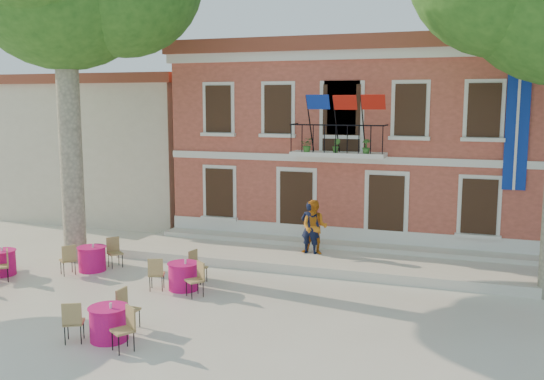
{
  "coord_description": "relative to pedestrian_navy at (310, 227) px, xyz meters",
  "views": [
    {
      "loc": [
        6.6,
        -14.5,
        5.29
      ],
      "look_at": [
        0.34,
        3.5,
        2.48
      ],
      "focal_mm": 40.0,
      "sensor_mm": 36.0,
      "label": 1
    }
  ],
  "objects": [
    {
      "name": "cafe_table_3",
      "position": [
        -6.19,
        -3.26,
        -0.75
      ],
      "size": [
        1.49,
        1.78,
        0.95
      ],
      "color": "#E81564",
      "rests_on": "ground"
    },
    {
      "name": "ground",
      "position": [
        -1.38,
        -4.35,
        -1.17
      ],
      "size": [
        90.0,
        90.0,
        0.0
      ],
      "primitive_type": "plane",
      "color": "beige",
      "rests_on": "ground"
    },
    {
      "name": "pedestrian_orange",
      "position": [
        0.16,
        -0.05,
        0.03
      ],
      "size": [
        0.88,
        0.69,
        1.79
      ],
      "primitive_type": "imported",
      "rotation": [
        0.0,
        0.0,
        0.01
      ],
      "color": "orange",
      "rests_on": "terrace"
    },
    {
      "name": "cafe_table_1",
      "position": [
        -2.45,
        -7.87,
        -0.74
      ],
      "size": [
        1.87,
        1.67,
        0.95
      ],
      "color": "#E81564",
      "rests_on": "ground"
    },
    {
      "name": "main_building",
      "position": [
        0.62,
        5.63,
        2.61
      ],
      "size": [
        13.5,
        9.59,
        7.5
      ],
      "color": "#CC5D49",
      "rests_on": "ground"
    },
    {
      "name": "neighbor_west",
      "position": [
        -10.88,
        6.65,
        2.05
      ],
      "size": [
        9.4,
        9.4,
        6.4
      ],
      "color": "beige",
      "rests_on": "ground"
    },
    {
      "name": "cafe_table_0",
      "position": [
        -8.54,
        -4.57,
        -0.75
      ],
      "size": [
        1.61,
        1.69,
        0.95
      ],
      "color": "#E81564",
      "rests_on": "ground"
    },
    {
      "name": "pedestrian_navy",
      "position": [
        0.0,
        0.0,
        0.0
      ],
      "size": [
        0.66,
        0.46,
        1.74
      ],
      "primitive_type": "imported",
      "rotation": [
        0.0,
        0.0,
        3.07
      ],
      "color": "black",
      "rests_on": "terrace"
    },
    {
      "name": "cafe_table_4",
      "position": [
        -2.59,
        -4.04,
        -0.74
      ],
      "size": [
        1.85,
        1.74,
        0.95
      ],
      "color": "#E81564",
      "rests_on": "ground"
    },
    {
      "name": "terrace",
      "position": [
        0.62,
        0.05,
        -1.02
      ],
      "size": [
        14.0,
        3.4,
        0.3
      ],
      "primitive_type": "cube",
      "color": "silver",
      "rests_on": "ground"
    }
  ]
}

